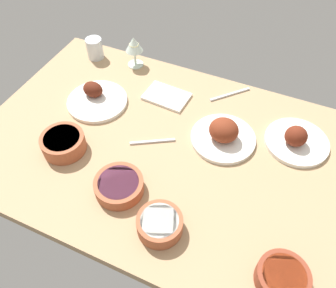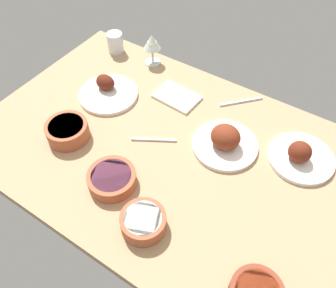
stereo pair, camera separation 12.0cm
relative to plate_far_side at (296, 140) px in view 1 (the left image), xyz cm
name	(u,v)px [view 1 (the left image)]	position (x,y,z in cm)	size (l,w,h in cm)	color
dining_table	(168,151)	(41.22, 20.23, -4.29)	(140.00, 90.00, 4.00)	tan
plate_far_side	(296,140)	(0.00, 0.00, 0.00)	(22.84, 22.84, 9.00)	white
plate_near_viewer	(223,134)	(24.51, 8.89, 0.91)	(23.60, 23.60, 10.00)	white
plate_center_main	(96,98)	(77.34, 10.03, -0.53)	(23.99, 23.99, 7.65)	white
bowl_sauce	(282,278)	(-5.55, 50.48, 0.57)	(14.13, 14.13, 5.25)	brown
bowl_soup	(63,143)	(74.58, 35.76, 1.07)	(15.33, 15.33, 6.23)	#A35133
bowl_onions	(119,185)	(48.33, 42.83, 0.27)	(15.99, 15.99, 4.67)	#A35133
bowl_cream	(160,224)	(30.64, 49.81, 0.67)	(13.78, 13.78, 5.45)	#A35133
wine_glass	(134,46)	(74.17, -17.71, 7.63)	(7.60, 7.60, 14.00)	silver
water_tumbler	(95,48)	(93.35, -15.40, 2.36)	(7.22, 7.22, 9.31)	silver
folded_napkin	(167,96)	(52.56, -3.67, -1.69)	(17.66, 11.89, 1.20)	white
fork_loose	(230,94)	(29.36, -15.64, -1.89)	(18.29, 0.90, 0.80)	silver
spoon_loose	(153,141)	(47.38, 19.98, -1.89)	(16.55, 0.90, 0.80)	silver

